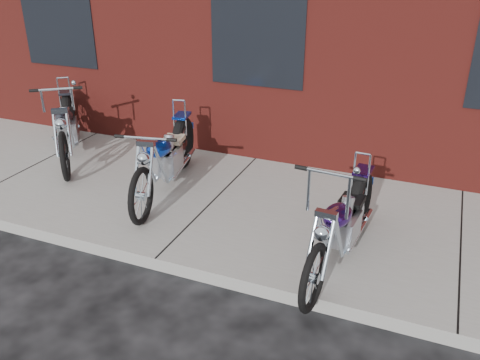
% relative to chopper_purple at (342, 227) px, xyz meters
% --- Properties ---
extents(ground, '(120.00, 120.00, 0.00)m').
position_rel_chopper_purple_xyz_m(ground, '(-1.81, -0.71, -0.56)').
color(ground, black).
rests_on(ground, ground).
extents(sidewalk, '(22.00, 3.00, 0.15)m').
position_rel_chopper_purple_xyz_m(sidewalk, '(-1.81, 0.79, -0.48)').
color(sidewalk, gray).
rests_on(sidewalk, ground).
extents(chopper_purple, '(0.55, 2.27, 1.27)m').
position_rel_chopper_purple_xyz_m(chopper_purple, '(0.00, 0.00, 0.00)').
color(chopper_purple, black).
rests_on(chopper_purple, sidewalk).
extents(chopper_blue, '(0.73, 2.40, 1.05)m').
position_rel_chopper_purple_xyz_m(chopper_blue, '(-2.53, 0.80, 0.03)').
color(chopper_blue, black).
rests_on(chopper_blue, sidewalk).
extents(chopper_third, '(1.60, 2.03, 1.26)m').
position_rel_chopper_purple_xyz_m(chopper_third, '(-4.55, 1.28, 0.04)').
color(chopper_third, black).
rests_on(chopper_third, sidewalk).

